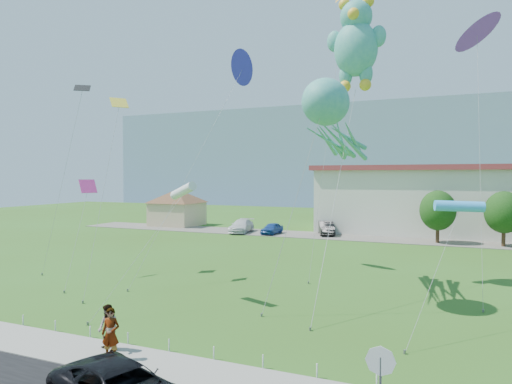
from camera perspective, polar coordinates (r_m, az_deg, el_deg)
ground at (r=20.87m, az=-11.12°, el=-17.40°), size 160.00×160.00×0.00m
sidewalk at (r=18.79m, az=-16.13°, el=-19.52°), size 80.00×2.50×0.10m
parking_strip at (r=52.90m, az=10.81°, el=-5.52°), size 70.00×6.00×0.06m
hill_ridge at (r=136.83m, az=18.45°, el=4.23°), size 160.00×50.00×25.00m
pavilion at (r=64.74m, az=-9.81°, el=-1.48°), size 9.20×9.20×5.00m
stop_sign at (r=13.17m, az=15.29°, el=-20.62°), size 0.80×0.07×2.50m
rope_fence at (r=19.79m, az=-13.35°, el=-17.75°), size 26.05×0.05×0.50m
tree_near at (r=50.40m, az=21.77°, el=-2.16°), size 3.60×3.60×5.47m
tree_mid at (r=50.63m, az=28.58°, el=-2.24°), size 3.60×3.60×5.47m
pedestrian_left at (r=18.57m, az=-17.71°, el=-16.52°), size 0.78×0.61×1.90m
pedestrian_right at (r=19.42m, az=-18.02°, el=-15.85°), size 1.06×0.95×1.80m
parked_car_white at (r=55.87m, az=-1.83°, el=-4.26°), size 2.89×5.54×1.53m
parked_car_blue at (r=54.22m, az=2.00°, el=-4.57°), size 1.82×3.95×1.31m
parked_car_black at (r=54.11m, az=8.78°, el=-4.47°), size 3.14×5.02×1.56m
octopus_kite at (r=26.05m, az=9.36°, el=9.04°), size 3.61×9.79×12.11m
teddy_bear_kite at (r=31.89m, az=12.38°, el=17.86°), size 3.84×11.92×18.55m
small_kite_blue at (r=36.02m, az=-2.05°, el=14.76°), size 3.82×10.90×15.93m
small_kite_pink at (r=33.37m, az=-20.47°, el=-0.29°), size 2.98×5.15×6.65m
small_kite_purple at (r=33.59m, az=25.93°, el=16.97°), size 1.80×7.67×16.76m
small_kite_white at (r=25.43m, az=-9.17°, el=0.05°), size 2.13×6.55×6.55m
small_kite_black at (r=35.97m, az=-21.40°, el=9.59°), size 2.04×3.32×13.78m
small_kite_yellow at (r=31.67m, az=-17.15°, el=8.32°), size 2.99×6.59×12.29m
small_kite_cyan at (r=23.29m, az=24.02°, el=-1.74°), size 2.25×6.09×5.95m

